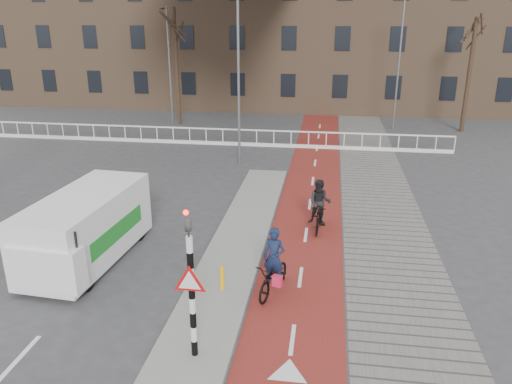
# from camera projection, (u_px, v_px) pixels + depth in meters

# --- Properties ---
(ground) EXTENTS (120.00, 120.00, 0.00)m
(ground) POSITION_uv_depth(u_px,v_px,m) (238.00, 311.00, 12.92)
(ground) COLOR #38383A
(ground) RESTS_ON ground
(bike_lane) EXTENTS (2.50, 60.00, 0.01)m
(bike_lane) POSITION_uv_depth(u_px,v_px,m) (312.00, 188.00, 22.03)
(bike_lane) COLOR maroon
(bike_lane) RESTS_ON ground
(sidewalk) EXTENTS (3.00, 60.00, 0.01)m
(sidewalk) POSITION_uv_depth(u_px,v_px,m) (377.00, 191.00, 21.64)
(sidewalk) COLOR slate
(sidewalk) RESTS_ON ground
(curb_island) EXTENTS (1.80, 16.00, 0.12)m
(curb_island) POSITION_uv_depth(u_px,v_px,m) (239.00, 242.00, 16.72)
(curb_island) COLOR gray
(curb_island) RESTS_ON ground
(traffic_signal) EXTENTS (0.80, 0.80, 3.68)m
(traffic_signal) POSITION_uv_depth(u_px,v_px,m) (191.00, 281.00, 10.45)
(traffic_signal) COLOR black
(traffic_signal) RESTS_ON curb_island
(bollard) EXTENTS (0.12, 0.12, 0.69)m
(bollard) POSITION_uv_depth(u_px,v_px,m) (222.00, 278.00, 13.62)
(bollard) COLOR #FCB20E
(bollard) RESTS_ON curb_island
(cyclist_near) EXTENTS (1.12, 1.94, 1.92)m
(cyclist_near) POSITION_uv_depth(u_px,v_px,m) (274.00, 272.00, 13.55)
(cyclist_near) COLOR black
(cyclist_near) RESTS_ON bike_lane
(cyclist_far) EXTENTS (0.84, 1.77, 1.87)m
(cyclist_far) POSITION_uv_depth(u_px,v_px,m) (319.00, 210.00, 17.48)
(cyclist_far) COLOR black
(cyclist_far) RESTS_ON bike_lane
(van) EXTENTS (2.34, 5.11, 2.14)m
(van) POSITION_uv_depth(u_px,v_px,m) (86.00, 227.00, 15.24)
(van) COLOR white
(van) RESTS_ON ground
(railing) EXTENTS (28.00, 0.10, 0.99)m
(railing) POSITION_uv_depth(u_px,v_px,m) (206.00, 139.00, 29.34)
(railing) COLOR silver
(railing) RESTS_ON ground
(townhouse_row) EXTENTS (46.00, 10.00, 15.90)m
(townhouse_row) POSITION_uv_depth(u_px,v_px,m) (271.00, 7.00, 40.51)
(townhouse_row) COLOR #7F6047
(townhouse_row) RESTS_ON ground
(tree_mid) EXTENTS (0.22, 0.22, 7.70)m
(tree_mid) POSITION_uv_depth(u_px,v_px,m) (177.00, 68.00, 33.53)
(tree_mid) COLOR black
(tree_mid) RESTS_ON ground
(tree_right) EXTENTS (0.27, 0.27, 7.11)m
(tree_right) POSITION_uv_depth(u_px,v_px,m) (469.00, 76.00, 31.50)
(tree_right) COLOR black
(tree_right) RESTS_ON ground
(streetlight_near) EXTENTS (0.12, 0.12, 8.14)m
(streetlight_near) POSITION_uv_depth(u_px,v_px,m) (239.00, 83.00, 24.35)
(streetlight_near) COLOR slate
(streetlight_near) RESTS_ON ground
(streetlight_left) EXTENTS (0.12, 0.12, 7.73)m
(streetlight_left) POSITION_uv_depth(u_px,v_px,m) (170.00, 67.00, 34.02)
(streetlight_left) COLOR slate
(streetlight_left) RESTS_ON ground
(streetlight_right) EXTENTS (0.12, 0.12, 8.60)m
(streetlight_right) POSITION_uv_depth(u_px,v_px,m) (399.00, 63.00, 32.10)
(streetlight_right) COLOR slate
(streetlight_right) RESTS_ON ground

